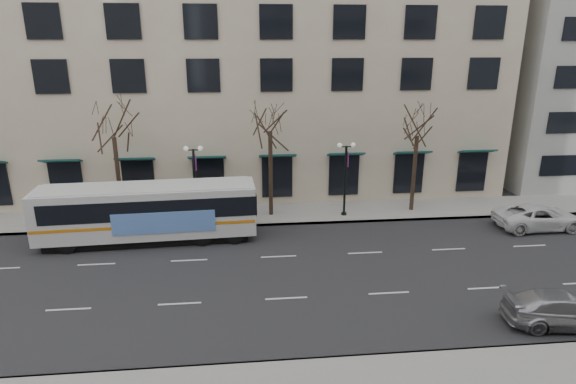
{
  "coord_description": "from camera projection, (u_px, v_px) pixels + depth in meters",
  "views": [
    {
      "loc": [
        -1.91,
        -22.42,
        11.81
      ],
      "look_at": [
        0.48,
        1.77,
        4.0
      ],
      "focal_mm": 30.0,
      "sensor_mm": 36.0,
      "label": 1
    }
  ],
  "objects": [
    {
      "name": "tree_far_mid",
      "position": [
        270.0,
        117.0,
        31.26
      ],
      "size": [
        3.6,
        3.6,
        8.55
      ],
      "color": "black",
      "rests_on": "ground"
    },
    {
      "name": "tree_far_left",
      "position": [
        112.0,
        123.0,
        30.39
      ],
      "size": [
        3.6,
        3.6,
        8.34
      ],
      "color": "black",
      "rests_on": "ground"
    },
    {
      "name": "ground",
      "position": [
        282.0,
        276.0,
        25.04
      ],
      "size": [
        160.0,
        160.0,
        0.0
      ],
      "primitive_type": "plane",
      "color": "black",
      "rests_on": "ground"
    },
    {
      "name": "white_pickup",
      "position": [
        539.0,
        217.0,
        31.07
      ],
      "size": [
        5.6,
        2.63,
        1.55
      ],
      "primitive_type": "imported",
      "rotation": [
        0.0,
        0.0,
        1.58
      ],
      "color": "silver",
      "rests_on": "ground"
    },
    {
      "name": "building_hotel",
      "position": [
        237.0,
        35.0,
        41.07
      ],
      "size": [
        40.0,
        20.0,
        24.0
      ],
      "primitive_type": "cube",
      "color": "#BDAC90",
      "rests_on": "ground"
    },
    {
      "name": "lamp_post_left",
      "position": [
        195.0,
        180.0,
        31.44
      ],
      "size": [
        1.22,
        0.45,
        5.21
      ],
      "color": "black",
      "rests_on": "ground"
    },
    {
      "name": "tree_far_right",
      "position": [
        418.0,
        122.0,
        32.34
      ],
      "size": [
        3.6,
        3.6,
        8.06
      ],
      "color": "black",
      "rests_on": "ground"
    },
    {
      "name": "city_bus",
      "position": [
        149.0,
        211.0,
        28.82
      ],
      "size": [
        12.98,
        3.41,
        3.49
      ],
      "rotation": [
        0.0,
        0.0,
        0.05
      ],
      "color": "silver",
      "rests_on": "ground"
    },
    {
      "name": "silver_car",
      "position": [
        564.0,
        309.0,
        20.57
      ],
      "size": [
        5.24,
        2.66,
        1.46
      ],
      "primitive_type": "imported",
      "rotation": [
        0.0,
        0.0,
        1.44
      ],
      "color": "#A7A9AF",
      "rests_on": "ground"
    },
    {
      "name": "lamp_post_right",
      "position": [
        345.0,
        176.0,
        32.37
      ],
      "size": [
        1.22,
        0.45,
        5.21
      ],
      "color": "black",
      "rests_on": "ground"
    },
    {
      "name": "sidewalk_far",
      "position": [
        341.0,
        212.0,
        34.01
      ],
      "size": [
        80.0,
        4.0,
        0.15
      ],
      "primitive_type": "cube",
      "color": "gray",
      "rests_on": "ground"
    }
  ]
}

